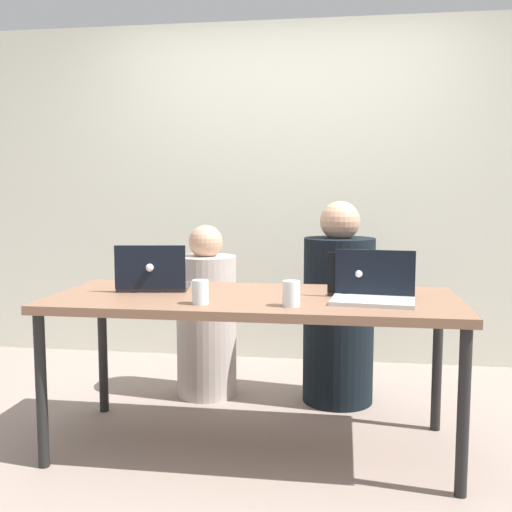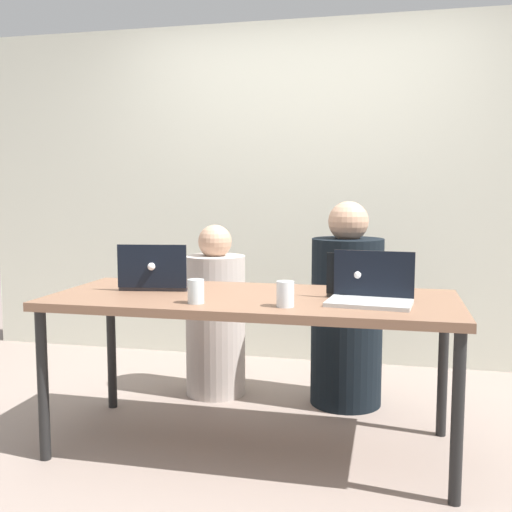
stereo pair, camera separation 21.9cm
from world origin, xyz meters
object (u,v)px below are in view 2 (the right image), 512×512
object	(u,v)px
laptop_front_right	(371,292)
water_glass_right	(285,296)
laptop_back_right	(360,287)
water_glass_left	(196,293)
laptop_back_left	(156,279)
person_on_left	(216,319)
person_on_right	(347,315)

from	to	relation	value
laptop_front_right	water_glass_right	xyz separation A→B (m)	(-0.35, -0.16, -0.00)
laptop_back_right	water_glass_left	size ratio (longest dim) A/B	2.95
laptop_back_left	water_glass_right	distance (m)	0.78
laptop_back_right	person_on_left	bearing A→B (deg)	-28.02
laptop_back_left	person_on_left	bearing A→B (deg)	-110.09
laptop_back_right	person_on_right	bearing A→B (deg)	-73.99
person_on_right	laptop_back_left	size ratio (longest dim) A/B	3.14
laptop_back_right	laptop_front_right	bearing A→B (deg)	114.44
person_on_right	laptop_back_right	size ratio (longest dim) A/B	3.75
laptop_back_left	water_glass_left	xyz separation A→B (m)	(0.32, -0.33, -0.00)
person_on_left	water_glass_left	distance (m)	1.02
person_on_right	water_glass_right	bearing A→B (deg)	84.39
person_on_left	water_glass_right	bearing A→B (deg)	105.24
person_on_left	laptop_back_left	distance (m)	0.71
water_glass_right	water_glass_left	xyz separation A→B (m)	(-0.40, -0.01, -0.00)
laptop_front_right	person_on_left	bearing A→B (deg)	147.02
person_on_right	water_glass_left	xyz separation A→B (m)	(-0.59, -0.94, 0.27)
person_on_left	laptop_front_right	size ratio (longest dim) A/B	2.69
laptop_back_right	water_glass_left	world-z (taller)	laptop_back_right
laptop_back_right	water_glass_left	xyz separation A→B (m)	(-0.70, -0.33, 0.00)
person_on_left	laptop_back_right	bearing A→B (deg)	128.52
water_glass_right	person_on_right	bearing A→B (deg)	78.17
person_on_right	laptop_front_right	bearing A→B (deg)	107.64
water_glass_left	laptop_front_right	bearing A→B (deg)	12.71
person_on_right	water_glass_right	distance (m)	0.99
laptop_front_right	laptop_back_right	bearing A→B (deg)	114.42
laptop_back_right	laptop_back_left	distance (m)	1.01
person_on_left	person_on_right	distance (m)	0.79
person_on_left	water_glass_left	xyz separation A→B (m)	(0.19, -0.94, 0.33)
person_on_left	water_glass_right	xyz separation A→B (m)	(0.59, -0.94, 0.33)
laptop_back_right	water_glass_right	world-z (taller)	laptop_back_right
person_on_left	laptop_back_right	xyz separation A→B (m)	(0.89, -0.61, 0.33)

